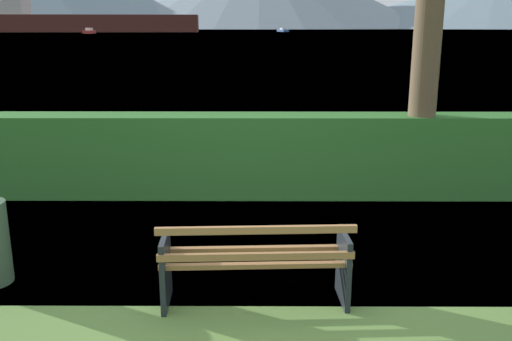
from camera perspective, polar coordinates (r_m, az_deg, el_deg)
The scene contains 7 objects.
ground_plane at distance 5.43m, azimuth -0.10°, elevation -13.22°, with size 1400.00×1400.00×0.00m, color #567A38.
water_surface at distance 314.70m, azimuth 0.31°, elevation 14.17°, with size 620.00×620.00×0.00m, color #7A99A8.
park_bench at distance 5.19m, azimuth -0.08°, elevation -9.36°, with size 1.77×0.65×0.87m.
hedge_row at distance 8.45m, azimuth 0.06°, elevation 1.55°, with size 9.82×0.65×1.25m, color #2D6B28.
cargo_ship_large at distance 250.67m, azimuth -19.18°, elevation 14.66°, with size 96.57×20.93×21.61m.
fishing_boat_near at distance 251.54m, azimuth 2.78°, elevation 14.18°, with size 5.14×7.38×1.66m.
sailboat_mid at distance 200.69m, azimuth -16.74°, elevation 13.51°, with size 3.51×8.26×1.91m.
Camera 1 is at (0.03, -4.80, 2.54)m, focal length 38.96 mm.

